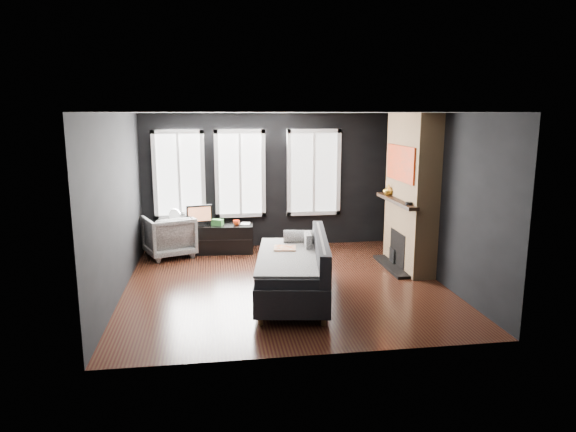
{
  "coord_description": "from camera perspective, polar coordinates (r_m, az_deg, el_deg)",
  "views": [
    {
      "loc": [
        -1.09,
        -7.78,
        2.69
      ],
      "look_at": [
        0.1,
        0.3,
        1.05
      ],
      "focal_mm": 32.0,
      "sensor_mm": 36.0,
      "label": 1
    }
  ],
  "objects": [
    {
      "name": "desk_fan",
      "position": [
        10.14,
        -12.46,
        -0.1
      ],
      "size": [
        0.31,
        0.31,
        0.34
      ],
      "primitive_type": null,
      "rotation": [
        0.0,
        0.0,
        -0.38
      ],
      "color": "gray",
      "rests_on": "media_console"
    },
    {
      "name": "mantel_vase",
      "position": [
        9.47,
        11.09,
        2.85
      ],
      "size": [
        0.25,
        0.26,
        0.19
      ],
      "primitive_type": "imported",
      "rotation": [
        0.0,
        0.0,
        0.4
      ],
      "color": "gold",
      "rests_on": "fireplace"
    },
    {
      "name": "monitor",
      "position": [
        10.05,
        -9.83,
        0.23
      ],
      "size": [
        0.52,
        0.22,
        0.45
      ],
      "primitive_type": null,
      "rotation": [
        0.0,
        0.0,
        0.23
      ],
      "color": "black",
      "rests_on": "media_console"
    },
    {
      "name": "fireplace",
      "position": [
        9.14,
        13.51,
        2.61
      ],
      "size": [
        0.7,
        1.62,
        2.7
      ],
      "primitive_type": null,
      "color": "#93724C",
      "rests_on": "floor"
    },
    {
      "name": "floor",
      "position": [
        8.31,
        -0.38,
        -7.55
      ],
      "size": [
        5.0,
        5.0,
        0.0
      ],
      "primitive_type": "plane",
      "color": "black",
      "rests_on": "ground"
    },
    {
      "name": "mantel_clock",
      "position": [
        8.56,
        13.28,
        1.36
      ],
      "size": [
        0.13,
        0.13,
        0.04
      ],
      "primitive_type": "cylinder",
      "rotation": [
        0.0,
        0.0,
        -0.04
      ],
      "color": "black",
      "rests_on": "fireplace"
    },
    {
      "name": "storage_box",
      "position": [
        10.05,
        -7.84,
        -0.69
      ],
      "size": [
        0.25,
        0.21,
        0.12
      ],
      "primitive_type": "cube",
      "rotation": [
        0.0,
        0.0,
        -0.39
      ],
      "color": "#2F6C2E",
      "rests_on": "media_console"
    },
    {
      "name": "wall_right",
      "position": [
        8.67,
        16.2,
        2.01
      ],
      "size": [
        0.02,
        5.0,
        2.7
      ],
      "primitive_type": "cube",
      "color": "black",
      "rests_on": "ground"
    },
    {
      "name": "sofa",
      "position": [
        7.55,
        0.46,
        -5.69
      ],
      "size": [
        1.43,
        2.36,
        0.95
      ],
      "primitive_type": null,
      "rotation": [
        0.0,
        0.0,
        -0.15
      ],
      "color": "#272729",
      "rests_on": "floor"
    },
    {
      "name": "media_console",
      "position": [
        10.17,
        -8.45,
        -2.5
      ],
      "size": [
        1.64,
        0.64,
        0.55
      ],
      "primitive_type": null,
      "rotation": [
        0.0,
        0.0,
        -0.09
      ],
      "color": "black",
      "rests_on": "floor"
    },
    {
      "name": "windows",
      "position": [
        10.27,
        -4.86,
        9.58
      ],
      "size": [
        4.0,
        0.16,
        1.76
      ],
      "primitive_type": null,
      "color": "white",
      "rests_on": "wall_back"
    },
    {
      "name": "book",
      "position": [
        10.08,
        -5.28,
        -0.23
      ],
      "size": [
        0.18,
        0.05,
        0.24
      ],
      "primitive_type": "imported",
      "rotation": [
        0.0,
        0.0,
        -0.17
      ],
      "color": "#C5B199",
      "rests_on": "media_console"
    },
    {
      "name": "armchair",
      "position": [
        10.03,
        -13.08,
        -1.94
      ],
      "size": [
        1.08,
        1.04,
        0.87
      ],
      "primitive_type": "imported",
      "rotation": [
        0.0,
        0.0,
        -2.77
      ],
      "color": "silver",
      "rests_on": "floor"
    },
    {
      "name": "mug",
      "position": [
        10.01,
        -5.75,
        -0.68
      ],
      "size": [
        0.13,
        0.11,
        0.13
      ],
      "primitive_type": "imported",
      "rotation": [
        0.0,
        0.0,
        -0.07
      ],
      "color": "#F74012",
      "rests_on": "media_console"
    },
    {
      "name": "wall_left",
      "position": [
        8.02,
        -18.38,
        1.15
      ],
      "size": [
        0.02,
        5.0,
        2.7
      ],
      "primitive_type": "cube",
      "color": "black",
      "rests_on": "ground"
    },
    {
      "name": "ceiling",
      "position": [
        7.86,
        -0.41,
        11.43
      ],
      "size": [
        5.0,
        5.0,
        0.0
      ],
      "primitive_type": "plane",
      "color": "white",
      "rests_on": "ground"
    },
    {
      "name": "stripe_pillow",
      "position": [
        7.95,
        2.22,
        -3.25
      ],
      "size": [
        0.12,
        0.39,
        0.38
      ],
      "primitive_type": "cube",
      "rotation": [
        0.0,
        0.0,
        -0.08
      ],
      "color": "gray",
      "rests_on": "sofa"
    },
    {
      "name": "wall_back",
      "position": [
        10.43,
        -2.31,
        3.96
      ],
      "size": [
        5.0,
        0.02,
        2.7
      ],
      "primitive_type": "cube",
      "color": "black",
      "rests_on": "ground"
    }
  ]
}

